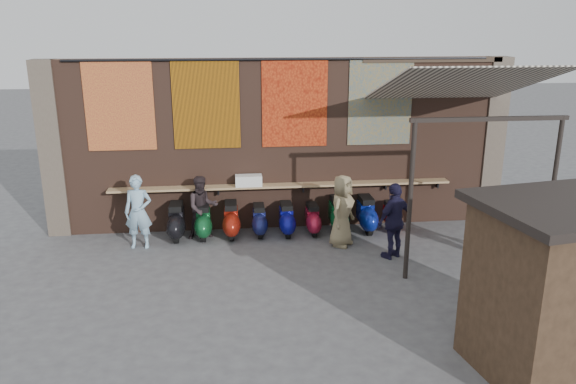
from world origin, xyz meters
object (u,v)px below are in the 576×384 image
object	(u,v)px
scooter_stool_1	(203,222)
shopper_grey	(509,226)
scooter_stool_2	(231,220)
scooter_stool_4	(287,219)
scooter_stool_6	(338,215)
scooter_stool_8	(391,217)
shelf_box	(249,181)
shopper_tan	(342,211)
diner_right	(202,207)
scooter_stool_3	(259,221)
scooter_stool_0	(176,222)
market_stall	(564,292)
scooter_stool_5	(313,219)
shopper_navy	(394,221)
diner_left	(138,212)
scooter_stool_7	(366,215)

from	to	relation	value
scooter_stool_1	shopper_grey	size ratio (longest dim) A/B	0.51
scooter_stool_1	scooter_stool_2	size ratio (longest dim) A/B	0.97
scooter_stool_4	scooter_stool_6	xyz separation A→B (m)	(1.22, 0.03, 0.04)
scooter_stool_6	scooter_stool_8	xyz separation A→B (m)	(1.29, -0.03, -0.08)
shelf_box	scooter_stool_1	xyz separation A→B (m)	(-1.06, -0.30, -0.86)
scooter_stool_1	shopper_grey	distance (m)	6.59
scooter_stool_6	shopper_tan	bearing A→B (deg)	-95.56
scooter_stool_2	shopper_grey	world-z (taller)	shopper_grey
diner_right	scooter_stool_3	bearing A→B (deg)	-12.30
scooter_stool_0	market_stall	xyz separation A→B (m)	(5.75, -5.72, 0.78)
shelf_box	scooter_stool_0	distance (m)	1.90
scooter_stool_5	shopper_navy	size ratio (longest dim) A/B	0.45
scooter_stool_6	scooter_stool_1	bearing A→B (deg)	-179.61
scooter_stool_1	market_stall	world-z (taller)	market_stall
scooter_stool_0	market_stall	size ratio (longest dim) A/B	0.36
scooter_stool_1	shopper_navy	xyz separation A→B (m)	(4.00, -1.58, 0.42)
scooter_stool_4	shopper_navy	xyz separation A→B (m)	(2.09, -1.57, 0.44)
scooter_stool_6	shopper_tan	xyz separation A→B (m)	(-0.08, -0.81, 0.39)
scooter_stool_0	shopper_grey	xyz separation A→B (m)	(6.84, -2.09, 0.39)
diner_right	shopper_grey	bearing A→B (deg)	-31.89
scooter_stool_2	scooter_stool_8	size ratio (longest dim) A/B	1.18
diner_right	market_stall	xyz separation A→B (m)	(5.15, -5.72, 0.46)
scooter_stool_1	shopper_grey	xyz separation A→B (m)	(6.23, -2.10, 0.42)
scooter_stool_5	shopper_tan	bearing A→B (deg)	-56.58
scooter_stool_0	diner_left	bearing A→B (deg)	-150.88
scooter_stool_3	shopper_navy	distance (m)	3.19
scooter_stool_3	market_stall	distance (m)	6.97
scooter_stool_2	shopper_grey	distance (m)	5.99
shelf_box	shopper_navy	world-z (taller)	shopper_navy
scooter_stool_1	scooter_stool_2	bearing A→B (deg)	0.46
diner_left	scooter_stool_0	bearing A→B (deg)	33.80
diner_right	shopper_tan	xyz separation A→B (m)	(3.07, -0.79, 0.07)
scooter_stool_0	scooter_stool_6	world-z (taller)	scooter_stool_6
scooter_stool_4	market_stall	xyz separation A→B (m)	(3.23, -5.71, 0.82)
diner_right	shopper_grey	size ratio (longest dim) A/B	0.91
shelf_box	scooter_stool_3	bearing A→B (deg)	-51.80
scooter_stool_6	diner_left	bearing A→B (deg)	-174.34
scooter_stool_4	market_stall	world-z (taller)	market_stall
scooter_stool_2	scooter_stool_4	size ratio (longest dim) A/B	1.07
diner_right	scooter_stool_6	bearing A→B (deg)	-12.97
shopper_grey	shopper_navy	bearing A→B (deg)	10.61
scooter_stool_7	shopper_grey	world-z (taller)	shopper_grey
shelf_box	scooter_stool_8	size ratio (longest dim) A/B	0.86
scooter_stool_6	scooter_stool_8	distance (m)	1.29
scooter_stool_1	diner_left	bearing A→B (deg)	-162.76
scooter_stool_2	scooter_stool_4	bearing A→B (deg)	-0.53
diner_right	shopper_navy	world-z (taller)	shopper_navy
scooter_stool_6	scooter_stool_0	bearing A→B (deg)	-179.65
shelf_box	shopper_navy	bearing A→B (deg)	-32.65
shopper_grey	market_stall	distance (m)	3.80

